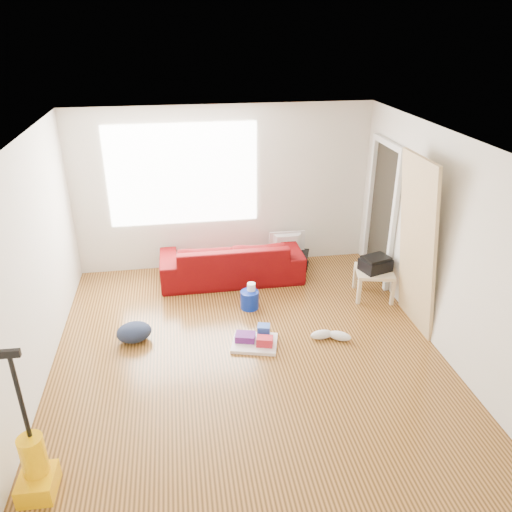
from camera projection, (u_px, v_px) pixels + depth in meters
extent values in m
cube|color=#432A10|center=(249.00, 355.00, 5.86)|extent=(4.50, 5.00, 0.01)
cube|color=white|center=(247.00, 143.00, 4.79)|extent=(4.50, 5.00, 0.01)
cube|color=silver|center=(224.00, 189.00, 7.56)|extent=(4.50, 0.01, 2.50)
cube|color=silver|center=(307.00, 432.00, 3.10)|extent=(4.50, 0.01, 2.50)
cube|color=silver|center=(26.00, 275.00, 5.00)|extent=(0.01, 5.00, 2.50)
cube|color=silver|center=(444.00, 246.00, 5.66)|extent=(0.01, 5.00, 2.50)
cube|color=white|center=(183.00, 175.00, 7.35)|extent=(2.20, 0.01, 1.50)
cube|color=silver|center=(393.00, 226.00, 6.87)|extent=(0.06, 0.08, 2.00)
cube|color=silver|center=(369.00, 204.00, 7.68)|extent=(0.06, 0.08, 2.00)
cube|color=silver|center=(389.00, 143.00, 6.83)|extent=(0.06, 0.98, 0.08)
cube|color=black|center=(383.00, 214.00, 7.28)|extent=(0.01, 0.86, 1.98)
imported|color=#580505|center=(232.00, 278.00, 7.61)|extent=(2.11, 0.83, 0.62)
cube|color=black|center=(287.00, 265.00, 7.97)|extent=(0.75, 0.58, 0.02)
cube|color=black|center=(287.00, 253.00, 7.88)|extent=(0.75, 0.58, 0.02)
cylinder|color=black|center=(267.00, 262.00, 7.84)|extent=(0.02, 0.02, 0.25)
cylinder|color=black|center=(270.00, 254.00, 8.12)|extent=(0.02, 0.02, 0.25)
cylinder|color=black|center=(305.00, 265.00, 7.74)|extent=(0.02, 0.02, 0.25)
cylinder|color=black|center=(307.00, 256.00, 8.02)|extent=(0.02, 0.02, 0.25)
imported|color=black|center=(288.00, 243.00, 7.81)|extent=(0.57, 0.08, 0.33)
cube|color=tan|center=(375.00, 272.00, 6.96)|extent=(0.60, 0.60, 0.05)
cube|color=tan|center=(359.00, 292.00, 6.86)|extent=(0.05, 0.05, 0.37)
cube|color=tan|center=(355.00, 277.00, 7.27)|extent=(0.05, 0.05, 0.37)
cube|color=tan|center=(393.00, 293.00, 6.83)|extent=(0.05, 0.05, 0.37)
cube|color=tan|center=(387.00, 277.00, 7.24)|extent=(0.05, 0.05, 0.37)
cube|color=black|center=(375.00, 265.00, 6.92)|extent=(0.47, 0.41, 0.17)
cube|color=black|center=(376.00, 258.00, 6.87)|extent=(0.42, 0.36, 0.04)
cylinder|color=#082292|center=(250.00, 308.00, 6.83)|extent=(0.28, 0.28, 0.25)
cylinder|color=white|center=(251.00, 295.00, 6.80)|extent=(0.11, 0.11, 0.10)
cube|color=silver|center=(255.00, 343.00, 6.05)|extent=(0.63, 0.55, 0.04)
cube|color=#B61D2D|center=(265.00, 341.00, 5.95)|extent=(0.22, 0.17, 0.11)
cube|color=#54196D|center=(245.00, 337.00, 6.05)|extent=(0.27, 0.23, 0.09)
cube|color=#274DB7|center=(264.00, 331.00, 6.12)|extent=(0.18, 0.16, 0.15)
ellipsoid|color=#161F36|center=(135.00, 340.00, 6.14)|extent=(0.49, 0.42, 0.23)
ellipsoid|color=silver|center=(322.00, 335.00, 6.15)|extent=(0.29, 0.14, 0.12)
ellipsoid|color=silver|center=(340.00, 336.00, 6.12)|extent=(0.31, 0.25, 0.12)
cube|color=#F0A700|center=(38.00, 484.00, 4.12)|extent=(0.30, 0.34, 0.19)
cylinder|color=#F0A700|center=(33.00, 455.00, 4.05)|extent=(0.21, 0.21, 0.36)
cylinder|color=black|center=(20.00, 398.00, 3.84)|extent=(0.04, 0.04, 0.77)
cube|color=black|center=(9.00, 354.00, 3.66)|extent=(0.17, 0.05, 0.06)
cube|color=tan|center=(406.00, 322.00, 6.50)|extent=(0.27, 0.88, 2.20)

